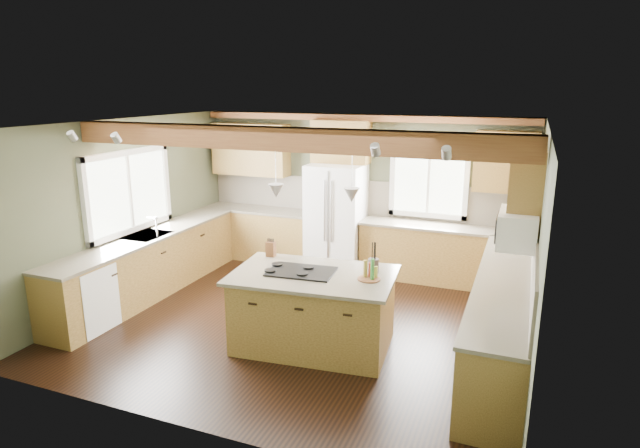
% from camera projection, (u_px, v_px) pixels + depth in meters
% --- Properties ---
extents(floor, '(5.60, 5.60, 0.00)m').
position_uv_depth(floor, '(302.00, 321.00, 7.14)').
color(floor, black).
rests_on(floor, ground).
extents(ceiling, '(5.60, 5.60, 0.00)m').
position_uv_depth(ceiling, '(301.00, 124.00, 6.48)').
color(ceiling, silver).
rests_on(ceiling, wall_back).
extents(wall_back, '(5.60, 0.00, 5.60)m').
position_uv_depth(wall_back, '(360.00, 192.00, 9.06)').
color(wall_back, '#424733').
rests_on(wall_back, ground).
extents(wall_left, '(0.00, 5.00, 5.00)m').
position_uv_depth(wall_left, '(126.00, 209.00, 7.81)').
color(wall_left, '#424733').
rests_on(wall_left, ground).
extents(wall_right, '(0.00, 5.00, 5.00)m').
position_uv_depth(wall_right, '(537.00, 252.00, 5.81)').
color(wall_right, '#424733').
rests_on(wall_right, ground).
extents(ceiling_beam, '(5.55, 0.26, 0.26)m').
position_uv_depth(ceiling_beam, '(280.00, 139.00, 6.00)').
color(ceiling_beam, brown).
rests_on(ceiling_beam, ceiling).
extents(soffit_trim, '(5.55, 0.20, 0.10)m').
position_uv_depth(soffit_trim, '(360.00, 118.00, 8.66)').
color(soffit_trim, brown).
rests_on(soffit_trim, ceiling).
extents(backsplash_back, '(5.58, 0.03, 0.58)m').
position_uv_depth(backsplash_back, '(360.00, 197.00, 9.07)').
color(backsplash_back, brown).
rests_on(backsplash_back, wall_back).
extents(backsplash_right, '(0.03, 3.70, 0.58)m').
position_uv_depth(backsplash_right, '(535.00, 258.00, 5.89)').
color(backsplash_right, brown).
rests_on(backsplash_right, wall_right).
extents(base_cab_back_left, '(2.02, 0.60, 0.88)m').
position_uv_depth(base_cab_back_left, '(260.00, 234.00, 9.65)').
color(base_cab_back_left, brown).
rests_on(base_cab_back_left, floor).
extents(counter_back_left, '(2.06, 0.64, 0.04)m').
position_uv_depth(counter_back_left, '(259.00, 210.00, 9.53)').
color(counter_back_left, '#4C4538').
rests_on(counter_back_left, base_cab_back_left).
extents(base_cab_back_right, '(2.62, 0.60, 0.88)m').
position_uv_depth(base_cab_back_right, '(443.00, 255.00, 8.48)').
color(base_cab_back_right, brown).
rests_on(base_cab_back_right, floor).
extents(counter_back_right, '(2.66, 0.64, 0.04)m').
position_uv_depth(counter_back_right, '(445.00, 227.00, 8.36)').
color(counter_back_right, '#4C4538').
rests_on(counter_back_right, base_cab_back_right).
extents(base_cab_left, '(0.60, 3.70, 0.88)m').
position_uv_depth(base_cab_left, '(150.00, 266.00, 7.97)').
color(base_cab_left, brown).
rests_on(base_cab_left, floor).
extents(counter_left, '(0.64, 3.74, 0.04)m').
position_uv_depth(counter_left, '(147.00, 236.00, 7.85)').
color(counter_left, '#4C4538').
rests_on(counter_left, base_cab_left).
extents(base_cab_right, '(0.60, 3.70, 0.88)m').
position_uv_depth(base_cab_right, '(502.00, 318.00, 6.18)').
color(base_cab_right, brown).
rests_on(base_cab_right, floor).
extents(counter_right, '(0.64, 3.74, 0.04)m').
position_uv_depth(counter_right, '(505.00, 281.00, 6.07)').
color(counter_right, '#4C4538').
rests_on(counter_right, base_cab_right).
extents(upper_cab_back_left, '(1.40, 0.35, 0.90)m').
position_uv_depth(upper_cab_back_left, '(251.00, 149.00, 9.45)').
color(upper_cab_back_left, brown).
rests_on(upper_cab_back_left, wall_back).
extents(upper_cab_over_fridge, '(0.96, 0.35, 0.70)m').
position_uv_depth(upper_cab_over_fridge, '(341.00, 142.00, 8.80)').
color(upper_cab_over_fridge, brown).
rests_on(upper_cab_over_fridge, wall_back).
extents(upper_cab_right, '(0.35, 2.20, 0.90)m').
position_uv_depth(upper_cab_right, '(527.00, 178.00, 6.52)').
color(upper_cab_right, brown).
rests_on(upper_cab_right, wall_right).
extents(upper_cab_back_corner, '(0.90, 0.35, 0.90)m').
position_uv_depth(upper_cab_back_corner, '(506.00, 162.00, 7.92)').
color(upper_cab_back_corner, brown).
rests_on(upper_cab_back_corner, wall_back).
extents(window_left, '(0.04, 1.60, 1.05)m').
position_uv_depth(window_left, '(128.00, 192.00, 7.79)').
color(window_left, white).
rests_on(window_left, wall_left).
extents(window_back, '(1.10, 0.04, 1.00)m').
position_uv_depth(window_back, '(429.00, 182.00, 8.57)').
color(window_back, white).
rests_on(window_back, wall_back).
extents(sink, '(0.50, 0.65, 0.03)m').
position_uv_depth(sink, '(147.00, 236.00, 7.85)').
color(sink, '#262628').
rests_on(sink, counter_left).
extents(faucet, '(0.02, 0.02, 0.28)m').
position_uv_depth(faucet, '(157.00, 228.00, 7.75)').
color(faucet, '#B2B2B7').
rests_on(faucet, sink).
extents(dishwasher, '(0.60, 0.60, 0.84)m').
position_uv_depth(dishwasher, '(84.00, 298.00, 6.80)').
color(dishwasher, white).
rests_on(dishwasher, floor).
extents(oven, '(0.60, 0.72, 0.84)m').
position_uv_depth(oven, '(492.00, 373.00, 5.02)').
color(oven, white).
rests_on(oven, floor).
extents(microwave, '(0.40, 0.70, 0.38)m').
position_uv_depth(microwave, '(518.00, 229.00, 5.78)').
color(microwave, white).
rests_on(microwave, wall_right).
extents(pendant_left, '(0.18, 0.18, 0.16)m').
position_uv_depth(pendant_left, '(276.00, 191.00, 6.12)').
color(pendant_left, '#B2B2B7').
rests_on(pendant_left, ceiling).
extents(pendant_right, '(0.18, 0.18, 0.16)m').
position_uv_depth(pendant_right, '(352.00, 195.00, 5.89)').
color(pendant_right, '#B2B2B7').
rests_on(pendant_right, ceiling).
extents(refrigerator, '(0.90, 0.74, 1.80)m').
position_uv_depth(refrigerator, '(336.00, 218.00, 8.93)').
color(refrigerator, white).
rests_on(refrigerator, floor).
extents(island, '(1.87, 1.26, 0.88)m').
position_uv_depth(island, '(314.00, 311.00, 6.37)').
color(island, brown).
rests_on(island, floor).
extents(island_top, '(2.00, 1.39, 0.04)m').
position_uv_depth(island_top, '(313.00, 275.00, 6.25)').
color(island_top, '#4C4538').
rests_on(island_top, island).
extents(cooktop, '(0.82, 0.59, 0.02)m').
position_uv_depth(cooktop, '(301.00, 272.00, 6.28)').
color(cooktop, black).
rests_on(cooktop, island_top).
extents(knife_block, '(0.12, 0.09, 0.19)m').
position_uv_depth(knife_block, '(271.00, 249.00, 6.85)').
color(knife_block, brown).
rests_on(knife_block, island_top).
extents(utensil_crock, '(0.15, 0.15, 0.17)m').
position_uv_depth(utensil_crock, '(373.00, 266.00, 6.26)').
color(utensil_crock, '#483D39').
rests_on(utensil_crock, island_top).
extents(bottle_tray, '(0.29, 0.29, 0.24)m').
position_uv_depth(bottle_tray, '(369.00, 269.00, 6.02)').
color(bottle_tray, brown).
rests_on(bottle_tray, island_top).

